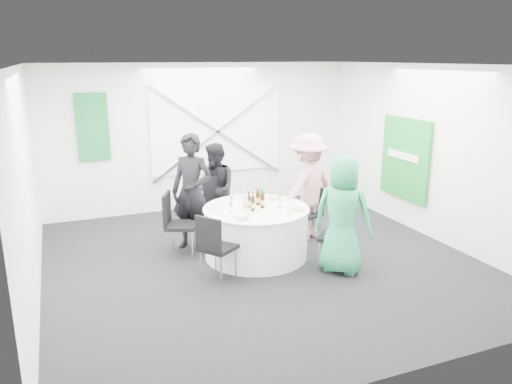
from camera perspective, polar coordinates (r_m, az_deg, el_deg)
name	(u,v)px	position (r m, az deg, el deg)	size (l,w,h in m)	color
floor	(261,261)	(7.40, 0.59, -7.87)	(6.00, 6.00, 0.00)	black
ceiling	(262,65)	(6.81, 0.65, 14.35)	(6.00, 6.00, 0.00)	silver
wall_back	(202,137)	(9.76, -6.23, 6.27)	(6.00, 6.00, 0.00)	white
wall_front	(396,238)	(4.47, 15.69, -5.03)	(6.00, 6.00, 0.00)	white
wall_left	(27,188)	(6.47, -24.71, 0.37)	(6.00, 6.00, 0.00)	white
wall_right	(432,153)	(8.57, 19.52, 4.24)	(6.00, 6.00, 0.00)	white
window_panel	(217,131)	(9.80, -4.48, 6.94)	(2.60, 0.03, 1.60)	silver
window_brace_a	(218,132)	(9.76, -4.41, 6.90)	(0.05, 0.05, 3.16)	silver
window_brace_b	(218,132)	(9.76, -4.41, 6.90)	(0.05, 0.05, 3.16)	silver
green_banner	(93,127)	(9.33, -18.16, 7.06)	(0.55, 0.04, 1.20)	#156937
green_sign	(405,159)	(9.02, 16.62, 3.69)	(0.05, 1.20, 1.40)	#18882A
banquet_table	(256,232)	(7.44, 0.00, -4.61)	(1.56, 1.56, 0.76)	white
chair_back	(219,201)	(8.31, -4.31, -1.07)	(0.52, 0.53, 0.98)	black
chair_back_left	(175,219)	(7.51, -9.22, -3.08)	(0.59, 0.58, 0.97)	black
chair_back_right	(310,209)	(8.21, 6.25, -1.89)	(0.51, 0.50, 0.86)	black
chair_front_right	(340,232)	(7.11, 9.58, -4.55)	(0.58, 0.57, 0.90)	black
chair_front_left	(214,243)	(6.59, -4.82, -5.84)	(0.59, 0.59, 0.92)	black
person_man_back_left	(192,192)	(7.67, -7.35, -0.02)	(0.66, 0.43, 1.81)	black
person_man_back	(216,189)	(8.40, -4.63, 0.40)	(0.74, 0.41, 1.53)	black
person_woman_pink	(307,187)	(8.11, 5.90, 0.60)	(1.12, 0.52, 1.73)	#D48993
person_woman_green	(343,215)	(6.88, 9.89, -2.59)	(0.81, 0.52, 1.65)	#2A9C61
plate_back	(241,198)	(7.81, -1.75, -0.66)	(0.26, 0.26, 0.01)	silver
plate_back_left	(215,207)	(7.36, -4.70, -1.70)	(0.29, 0.29, 0.01)	silver
plate_back_right	(274,199)	(7.73, 2.10, -0.77)	(0.30, 0.30, 0.04)	silver
plate_front_right	(296,209)	(7.21, 4.61, -2.00)	(0.27, 0.27, 0.04)	silver
plate_front_left	(234,218)	(6.84, -2.53, -2.98)	(0.28, 0.28, 0.01)	silver
napkin	(242,216)	(6.82, -1.66, -2.73)	(0.20, 0.13, 0.06)	white
beer_bottle_a	(249,201)	(7.31, -0.82, -1.07)	(0.06, 0.06, 0.24)	#391D0A
beer_bottle_b	(257,199)	(7.43, 0.17, -0.78)	(0.06, 0.06, 0.25)	#391D0A
beer_bottle_c	(263,201)	(7.29, 0.76, -1.06)	(0.06, 0.06, 0.26)	#391D0A
beer_bottle_d	(253,204)	(7.14, -0.36, -1.37)	(0.06, 0.06, 0.27)	#391D0A
green_water_bottle	(261,197)	(7.45, 0.63, -0.56)	(0.08, 0.08, 0.30)	green
clear_water_bottle	(245,203)	(7.13, -1.24, -1.26)	(0.08, 0.08, 0.31)	white
wine_glass_a	(248,207)	(6.94, -0.97, -1.69)	(0.07, 0.07, 0.17)	white
wine_glass_b	(280,199)	(7.33, 2.76, -0.77)	(0.07, 0.07, 0.17)	white
wine_glass_c	(231,204)	(7.07, -2.91, -1.40)	(0.07, 0.07, 0.17)	white
wine_glass_d	(231,198)	(7.35, -2.84, -0.74)	(0.07, 0.07, 0.17)	white
fork_a	(250,197)	(7.86, -0.74, -0.58)	(0.01, 0.15, 0.01)	silver
knife_a	(232,199)	(7.74, -2.78, -0.84)	(0.01, 0.15, 0.01)	silver
fork_b	(225,216)	(6.97, -3.55, -2.71)	(0.01, 0.15, 0.01)	silver
knife_b	(246,220)	(6.78, -1.16, -3.17)	(0.01, 0.15, 0.01)	silver
fork_c	(289,215)	(7.00, 3.79, -2.61)	(0.01, 0.15, 0.01)	silver
knife_c	(295,209)	(7.28, 4.51, -1.92)	(0.01, 0.15, 0.01)	silver
fork_d	(284,200)	(7.69, 3.26, -0.97)	(0.01, 0.15, 0.01)	silver
knife_d	(265,197)	(7.85, 1.09, -0.60)	(0.01, 0.15, 0.01)	silver
fork_e	(222,203)	(7.57, -3.93, -1.23)	(0.01, 0.15, 0.01)	silver
knife_e	(217,209)	(7.28, -4.51, -1.93)	(0.01, 0.15, 0.01)	silver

